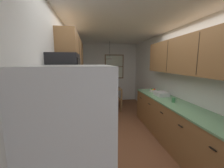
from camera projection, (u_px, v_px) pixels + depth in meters
name	position (u px, v px, depth m)	size (l,w,h in m)	color
ground_plane	(119.00, 125.00, 3.87)	(12.00, 12.00, 0.00)	brown
wall_left	(67.00, 81.00, 3.47)	(0.10, 9.00, 2.55)	silver
wall_right	(167.00, 79.00, 3.87)	(0.10, 9.00, 2.55)	silver
wall_back	(108.00, 73.00, 6.26)	(4.40, 0.10, 2.55)	silver
ceiling_slab	(120.00, 28.00, 3.47)	(4.40, 9.00, 0.08)	white
refrigerator	(74.00, 151.00, 1.38)	(0.76, 0.82, 1.71)	silver
stove_range	(77.00, 144.00, 2.17)	(0.66, 0.64, 1.10)	silver
microwave_over_range	(65.00, 65.00, 1.96)	(0.39, 0.57, 0.32)	black
counter_left	(82.00, 114.00, 3.48)	(0.64, 2.04, 0.90)	olive
upper_cabinets_left	(73.00, 54.00, 3.18)	(0.33, 2.12, 0.73)	olive
counter_right	(174.00, 123.00, 2.97)	(0.64, 3.12, 0.90)	olive
upper_cabinets_right	(187.00, 55.00, 2.72)	(0.33, 2.80, 0.75)	olive
dining_table	(110.00, 91.00, 5.60)	(0.87, 0.81, 0.72)	#A87F51
dining_chair_near	(114.00, 97.00, 5.02)	(0.45, 0.45, 0.90)	brown
dining_chair_far	(107.00, 90.00, 6.20)	(0.41, 0.41, 0.90)	brown
pendant_light	(110.00, 58.00, 5.40)	(0.30, 0.30, 0.69)	black
back_window	(114.00, 67.00, 6.19)	(0.84, 0.05, 1.06)	brown
trash_bin	(93.00, 105.00, 4.69)	(0.34, 0.34, 0.62)	#3F3F42
storage_canister	(78.00, 102.00, 2.58)	(0.13, 0.13, 0.21)	#265999
dish_towel	(99.00, 135.00, 2.37)	(0.02, 0.16, 0.24)	white
mug_by_coffeemaker	(174.00, 100.00, 2.93)	(0.11, 0.07, 0.10)	#3F7F4C
fruit_bowl	(153.00, 90.00, 3.98)	(0.20, 0.20, 0.09)	silver
dish_rack	(161.00, 94.00, 3.50)	(0.28, 0.34, 0.10)	silver
table_serving_bowl	(109.00, 88.00, 5.50)	(0.19, 0.19, 0.06)	#E0D14C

